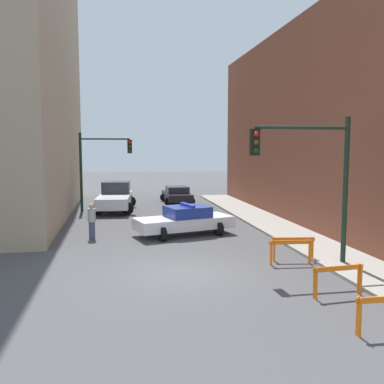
# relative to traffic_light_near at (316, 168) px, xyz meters

# --- Properties ---
(ground_plane) EXTENTS (120.00, 120.00, 0.00)m
(ground_plane) POSITION_rel_traffic_light_near_xyz_m (-4.73, 0.01, -3.53)
(ground_plane) COLOR #4C4C4F
(sidewalk_right) EXTENTS (2.40, 44.00, 0.12)m
(sidewalk_right) POSITION_rel_traffic_light_near_xyz_m (1.47, 0.01, -3.47)
(sidewalk_right) COLOR #9E998E
(sidewalk_right) RESTS_ON ground_plane
(traffic_light_near) EXTENTS (3.64, 0.35, 5.20)m
(traffic_light_near) POSITION_rel_traffic_light_near_xyz_m (0.00, 0.00, 0.00)
(traffic_light_near) COLOR black
(traffic_light_near) RESTS_ON sidewalk_right
(traffic_light_far) EXTENTS (3.44, 0.35, 5.20)m
(traffic_light_far) POSITION_rel_traffic_light_near_xyz_m (-8.03, 14.99, -0.13)
(traffic_light_far) COLOR black
(traffic_light_far) RESTS_ON ground_plane
(police_car) EXTENTS (5.02, 3.10, 1.52)m
(police_car) POSITION_rel_traffic_light_near_xyz_m (-3.62, 6.29, -2.81)
(police_car) COLOR white
(police_car) RESTS_ON ground_plane
(white_truck) EXTENTS (2.95, 5.56, 1.90)m
(white_truck) POSITION_rel_traffic_light_near_xyz_m (-6.94, 15.08, -2.62)
(white_truck) COLOR silver
(white_truck) RESTS_ON ground_plane
(parked_car_near) EXTENTS (2.31, 4.32, 1.31)m
(parked_car_near) POSITION_rel_traffic_light_near_xyz_m (-2.32, 17.97, -2.86)
(parked_car_near) COLOR black
(parked_car_near) RESTS_ON ground_plane
(pedestrian_crossing) EXTENTS (0.40, 0.40, 1.66)m
(pedestrian_crossing) POSITION_rel_traffic_light_near_xyz_m (-8.01, 6.10, -2.67)
(pedestrian_crossing) COLOR #474C66
(pedestrian_crossing) RESTS_ON ground_plane
(barrier_mid) EXTENTS (1.60, 0.28, 0.90)m
(barrier_mid) POSITION_rel_traffic_light_near_xyz_m (-0.70, -3.01, -2.91)
(barrier_mid) COLOR orange
(barrier_mid) RESTS_ON ground_plane
(barrier_back) EXTENTS (1.60, 0.29, 0.90)m
(barrier_back) POSITION_rel_traffic_light_near_xyz_m (-0.69, 0.37, -2.91)
(barrier_back) COLOR orange
(barrier_back) RESTS_ON ground_plane
(barrier_corner) EXTENTS (1.59, 0.38, 0.90)m
(barrier_corner) POSITION_rel_traffic_light_near_xyz_m (-0.38, 0.84, -2.91)
(barrier_corner) COLOR orange
(barrier_corner) RESTS_ON ground_plane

